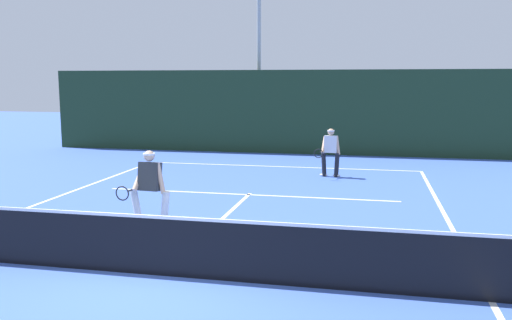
# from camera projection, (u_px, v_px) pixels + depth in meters

# --- Properties ---
(ground_plane) EXTENTS (80.00, 80.00, 0.00)m
(ground_plane) POSITION_uv_depth(u_px,v_px,m) (161.00, 275.00, 8.47)
(ground_plane) COLOR #3E60BE
(court_line_baseline_far) EXTENTS (9.82, 0.10, 0.01)m
(court_line_baseline_far) POSITION_uv_depth(u_px,v_px,m) (279.00, 167.00, 19.25)
(court_line_baseline_far) COLOR white
(court_line_baseline_far) RESTS_ON ground_plane
(court_line_sideline_right) EXTENTS (0.10, 22.29, 0.01)m
(court_line_sideline_right) POSITION_uv_depth(u_px,v_px,m) (492.00, 302.00, 7.45)
(court_line_sideline_right) COLOR white
(court_line_sideline_right) RESTS_ON ground_plane
(court_line_service) EXTENTS (8.01, 0.10, 0.01)m
(court_line_service) POSITION_uv_depth(u_px,v_px,m) (249.00, 195.00, 14.48)
(court_line_service) COLOR white
(court_line_service) RESTS_ON ground_plane
(court_line_centre) EXTENTS (0.10, 6.40, 0.01)m
(court_line_centre) POSITION_uv_depth(u_px,v_px,m) (217.00, 223.00, 11.57)
(court_line_centre) COLOR white
(court_line_centre) RESTS_ON ground_plane
(tennis_net) EXTENTS (10.77, 0.09, 1.08)m
(tennis_net) POSITION_uv_depth(u_px,v_px,m) (160.00, 245.00, 8.40)
(tennis_net) COLOR #1E4723
(tennis_net) RESTS_ON ground_plane
(player_near) EXTENTS (0.94, 0.87, 1.67)m
(player_near) POSITION_uv_depth(u_px,v_px,m) (150.00, 187.00, 10.91)
(player_near) COLOR silver
(player_near) RESTS_ON ground_plane
(player_far) EXTENTS (0.82, 0.83, 1.56)m
(player_far) POSITION_uv_depth(u_px,v_px,m) (330.00, 151.00, 17.09)
(player_far) COLOR black
(player_far) RESTS_ON ground_plane
(tennis_ball) EXTENTS (0.07, 0.07, 0.07)m
(tennis_ball) POSITION_uv_depth(u_px,v_px,m) (84.00, 235.00, 10.57)
(tennis_ball) COLOR #D1E033
(tennis_ball) RESTS_ON ground_plane
(tennis_ball_extra) EXTENTS (0.07, 0.07, 0.07)m
(tennis_ball_extra) POSITION_uv_depth(u_px,v_px,m) (52.00, 234.00, 10.66)
(tennis_ball_extra) COLOR #D1E033
(tennis_ball_extra) RESTS_ON ground_plane
(back_fence_windscreen) EXTENTS (21.71, 0.12, 3.51)m
(back_fence_windscreen) POSITION_uv_depth(u_px,v_px,m) (294.00, 112.00, 22.42)
(back_fence_windscreen) COLOR #1C331F
(back_fence_windscreen) RESTS_ON ground_plane
(light_pole) EXTENTS (0.55, 0.44, 8.24)m
(light_pole) POSITION_uv_depth(u_px,v_px,m) (259.00, 36.00, 23.31)
(light_pole) COLOR #9EA39E
(light_pole) RESTS_ON ground_plane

